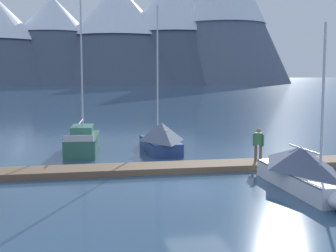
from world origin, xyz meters
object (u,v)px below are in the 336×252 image
Objects in this scene: sailboat_mid_dock_port at (83,140)px; sailboat_far_berth at (307,171)px; person_on_dock at (258,142)px; sailboat_mid_dock_starboard at (159,138)px.

sailboat_far_berth is at bearing -53.82° from sailboat_mid_dock_port.
person_on_dock is at bearing 90.30° from sailboat_far_berth.
sailboat_mid_dock_starboard is (4.61, -0.94, 0.18)m from sailboat_mid_dock_port.
sailboat_mid_dock_starboard is 1.26× the size of sailboat_far_berth.
sailboat_mid_dock_starboard reaches higher than person_on_dock.
sailboat_far_berth is (8.67, -11.85, 0.14)m from sailboat_mid_dock_port.
sailboat_mid_dock_starboard is 7.14m from person_on_dock.
sailboat_mid_dock_port is 4.71m from sailboat_mid_dock_starboard.
sailboat_mid_dock_port reaches higher than sailboat_far_berth.
sailboat_mid_dock_starboard is at bearing -11.54° from sailboat_mid_dock_port.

